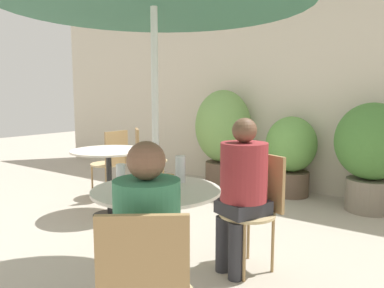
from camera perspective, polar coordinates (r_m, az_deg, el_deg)
name	(u,v)px	position (r m, az deg, el deg)	size (l,w,h in m)	color
ground_plane	(145,285)	(2.89, -7.15, -20.57)	(20.00, 20.00, 0.00)	#B2A899
storefront_wall	(305,84)	(5.41, 16.90, 8.71)	(10.00, 0.06, 3.00)	beige
cafe_table_near	(156,211)	(2.49, -5.44, -10.12)	(0.84, 0.84, 0.75)	black
cafe_table_far	(109,163)	(4.27, -12.56, -2.86)	(0.83, 0.83, 0.75)	black
bistro_chair_1	(257,200)	(2.99, 9.87, -8.47)	(0.47, 0.48, 0.90)	tan
bistro_chair_2	(112,158)	(4.99, -12.11, -2.09)	(0.43, 0.43, 0.90)	tan
bistro_chair_4	(144,154)	(5.20, -7.25, -1.59)	(0.49, 0.50, 0.90)	tan
seated_person_0	(148,240)	(1.78, -6.76, -14.34)	(0.38, 0.39, 1.15)	#42475B
seated_person_1	(242,182)	(2.85, 7.62, -5.80)	(0.41, 0.43, 1.19)	#2D2D33
beer_glass_0	(180,169)	(2.60, -1.78, -3.83)	(0.07, 0.07, 0.18)	silver
beer_glass_1	(121,175)	(2.52, -10.80, -4.73)	(0.06, 0.06, 0.15)	silver
beer_glass_2	(168,187)	(2.21, -3.61, -6.49)	(0.07, 0.07, 0.14)	#B28433
potted_plant_0	(223,132)	(5.59, 4.75, 1.88)	(0.83, 0.83, 1.43)	brown
potted_plant_1	(291,152)	(5.20, 14.84, -1.18)	(0.68, 0.68, 1.07)	brown
potted_plant_2	(372,149)	(4.78, 25.70, -0.71)	(0.83, 0.83, 1.27)	slate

